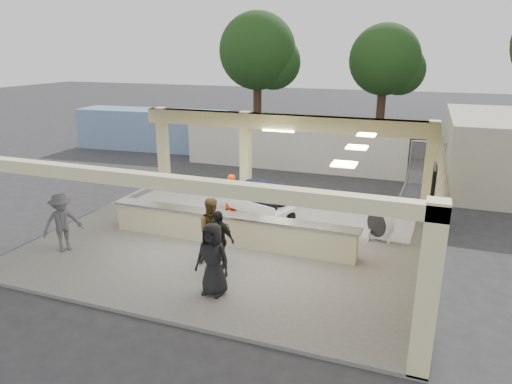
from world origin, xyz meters
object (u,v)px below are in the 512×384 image
at_px(passenger_a, 213,231).
at_px(car_white_a, 491,156).
at_px(baggage_handler, 231,197).
at_px(luggage_cart, 259,200).
at_px(container_white, 295,143).
at_px(passenger_d, 213,259).
at_px(container_blue, 153,129).
at_px(car_dark, 421,146).
at_px(baggage_counter, 229,229).
at_px(passenger_b, 218,239).
at_px(drum_fan, 380,224).
at_px(passenger_c, 62,223).

relative_size(passenger_a, car_white_a, 0.39).
relative_size(baggage_handler, passenger_a, 0.88).
height_order(luggage_cart, car_white_a, luggage_cart).
xyz_separation_m(luggage_cart, container_white, (-1.05, 8.55, 0.35)).
height_order(luggage_cart, container_white, container_white).
xyz_separation_m(luggage_cart, passenger_d, (0.67, -5.21, 0.15)).
distance_m(container_white, container_blue, 9.59).
bearing_deg(container_white, car_dark, 31.77).
bearing_deg(baggage_counter, passenger_b, -76.57).
xyz_separation_m(baggage_handler, container_white, (-0.07, 8.82, 0.29)).
bearing_deg(luggage_cart, container_blue, 156.67).
relative_size(passenger_b, container_white, 0.15).
distance_m(drum_fan, baggage_handler, 5.23).
xyz_separation_m(passenger_a, container_blue, (-10.48, 13.38, 0.16)).
bearing_deg(passenger_c, passenger_a, -48.02).
bearing_deg(baggage_counter, baggage_handler, 111.76).
height_order(container_white, container_blue, container_white).
relative_size(luggage_cart, container_white, 0.25).
relative_size(baggage_handler, car_dark, 0.37).
bearing_deg(baggage_counter, passenger_d, -73.77).
relative_size(drum_fan, car_dark, 0.22).
bearing_deg(passenger_c, passenger_d, -66.67).
bearing_deg(passenger_d, passenger_c, 175.65).
distance_m(passenger_d, container_white, 13.87).
height_order(passenger_c, passenger_d, passenger_d).
height_order(passenger_b, car_dark, passenger_b).
xyz_separation_m(car_dark, container_blue, (-15.78, -2.68, 0.45)).
height_order(passenger_c, container_blue, container_blue).
bearing_deg(passenger_d, car_white_a, 68.16).
distance_m(luggage_cart, car_white_a, 14.38).
height_order(drum_fan, container_white, container_white).
height_order(passenger_d, container_white, container_white).
bearing_deg(drum_fan, car_white_a, 110.21).
bearing_deg(car_dark, car_white_a, -95.27).
xyz_separation_m(baggage_counter, drum_fan, (4.45, 1.89, 0.07)).
xyz_separation_m(baggage_counter, passenger_b, (0.40, -1.66, 0.36)).
height_order(passenger_d, car_white_a, passenger_d).
xyz_separation_m(passenger_d, car_white_a, (7.99, 16.68, -0.34)).
bearing_deg(car_white_a, baggage_handler, 134.44).
bearing_deg(car_dark, drum_fan, -173.36).
height_order(baggage_handler, passenger_b, baggage_handler).
distance_m(passenger_a, passenger_b, 0.40).
xyz_separation_m(drum_fan, baggage_handler, (-5.22, 0.05, 0.30)).
relative_size(passenger_b, passenger_c, 0.94).
distance_m(passenger_a, passenger_d, 1.79).
distance_m(baggage_handler, car_dark, 14.17).
bearing_deg(luggage_cart, passenger_b, -67.74).
distance_m(luggage_cart, passenger_a, 3.59).
distance_m(baggage_handler, container_blue, 13.90).
relative_size(baggage_counter, container_white, 0.72).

